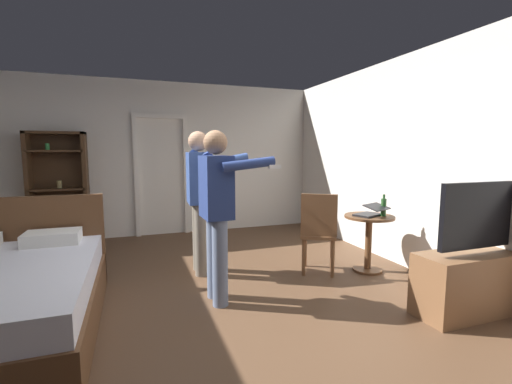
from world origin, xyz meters
The scene contains 14 objects.
ground_plane centered at (0.00, 0.00, 0.00)m, with size 7.05×7.05×0.00m, color brown.
wall_back centered at (0.00, 3.27, 1.35)m, with size 5.64×0.12×2.69m, color silver.
wall_right centered at (2.76, 0.00, 1.35)m, with size 0.12×6.65×2.69m, color silver.
doorway_frame centered at (-0.09, 3.19, 1.22)m, with size 0.93×0.08×2.13m.
bookshelf centered at (-1.68, 3.04, 0.97)m, with size 0.85×0.32×1.79m.
tv_flatscreen centered at (2.40, -0.91, 0.35)m, with size 1.25×0.40×1.22m.
side_table centered at (2.14, 0.34, 0.47)m, with size 0.60×0.60×0.70m.
laptop centered at (2.13, 0.30, 0.75)m, with size 0.42×0.42×0.16m.
bottle_on_table centered at (2.28, 0.26, 0.81)m, with size 0.06×0.06×0.27m.
wooden_chair centered at (1.51, 0.47, 0.54)m, with size 0.58×0.58×0.99m.
person_blue_shirt centered at (0.19, 0.12, 0.97)m, with size 0.71×0.53×1.68m.
person_striped_shirt centered at (0.18, 1.00, 0.99)m, with size 0.73×0.57×1.72m.
suitcase_dark centered at (-1.40, 2.46, 0.20)m, with size 0.47×0.40×0.39m, color #4C1919.
suitcase_small centered at (-1.40, 2.40, 0.16)m, with size 0.50×0.32×0.31m, color black.
Camera 1 is at (-0.57, -3.11, 1.48)m, focal length 24.24 mm.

